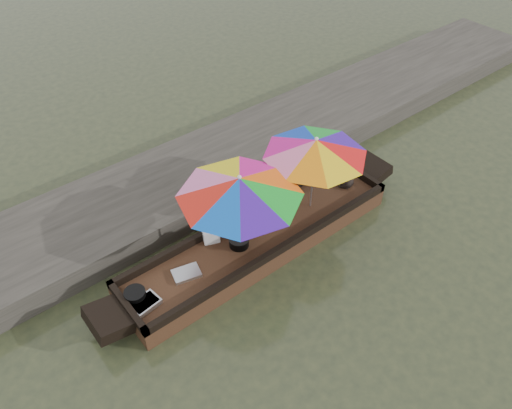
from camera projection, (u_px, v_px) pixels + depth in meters
water at (259, 248)px, 9.11m from camera, size 80.00×80.00×0.00m
dock at (192, 178)px, 10.21m from camera, size 22.00×2.20×0.50m
boat_hull at (259, 241)px, 8.99m from camera, size 5.31×1.20×0.35m
cooking_pot at (135, 295)px, 7.76m from camera, size 0.34×0.34×0.18m
tray_crayfish at (145, 304)px, 7.70m from camera, size 0.48×0.37×0.09m
tray_scallop at (186, 273)px, 8.17m from camera, size 0.51×0.41×0.06m
charcoal_grill at (239, 242)px, 8.63m from camera, size 0.35×0.35×0.16m
supply_bag at (211, 235)px, 8.69m from camera, size 0.34×0.31×0.26m
vendor at (348, 165)px, 9.57m from camera, size 0.58×0.54×0.99m
umbrella_bow at (240, 212)px, 8.17m from camera, size 2.34×2.34×1.55m
umbrella_stern at (313, 173)px, 8.93m from camera, size 2.25×2.25×1.55m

